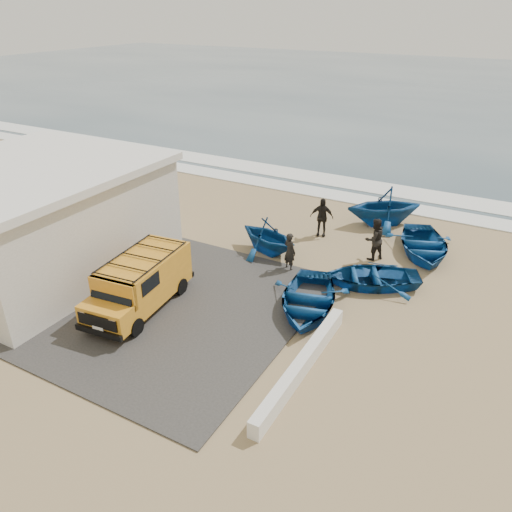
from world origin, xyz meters
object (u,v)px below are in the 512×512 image
at_px(building, 33,217).
at_px(boat_mid_right, 423,245).
at_px(boat_near_right, 371,276).
at_px(fisherman_middle, 374,239).
at_px(boat_mid_left, 268,236).
at_px(fisherman_back, 322,217).
at_px(boat_far_left, 384,206).
at_px(fisherman_front, 290,252).
at_px(parapet, 302,365).
at_px(van, 140,281).
at_px(boat_near_left, 307,300).

distance_m(building, boat_mid_right, 16.56).
xyz_separation_m(boat_near_right, fisherman_middle, (-0.60, 2.25, 0.54)).
distance_m(boat_mid_left, fisherman_back, 3.16).
relative_size(boat_far_left, fisherman_back, 1.99).
height_order(building, fisherman_back, building).
relative_size(boat_near_right, fisherman_front, 2.30).
bearing_deg(parapet, van, 175.39).
bearing_deg(boat_mid_right, fisherman_middle, -160.48).
distance_m(boat_near_right, boat_mid_right, 3.96).
bearing_deg(boat_mid_left, building, 143.72).
bearing_deg(van, fisherman_back, 64.09).
relative_size(boat_near_right, boat_mid_left, 1.23).
bearing_deg(boat_near_left, boat_far_left, 73.31).
distance_m(parapet, fisherman_front, 6.54).
relative_size(boat_near_right, boat_mid_right, 0.90).
bearing_deg(boat_far_left, fisherman_middle, -26.62).
height_order(building, fisherman_front, building).
relative_size(parapet, fisherman_back, 3.21).
height_order(parapet, boat_mid_right, boat_mid_right).
bearing_deg(fisherman_middle, building, -19.40).
height_order(boat_near_left, fisherman_middle, fisherman_middle).
distance_m(fisherman_front, fisherman_middle, 3.80).
bearing_deg(boat_near_right, boat_near_left, -53.27).
xyz_separation_m(building, boat_mid_right, (13.89, 8.86, -1.73)).
relative_size(building, boat_near_right, 2.49).
xyz_separation_m(van, boat_far_left, (5.48, 11.72, -0.08)).
relative_size(boat_near_left, fisherman_middle, 2.21).
bearing_deg(parapet, boat_mid_right, 81.97).
height_order(fisherman_front, fisherman_back, fisherman_back).
height_order(van, boat_mid_right, van).
relative_size(van, boat_mid_left, 1.55).
bearing_deg(building, boat_near_right, 21.81).
bearing_deg(boat_far_left, boat_near_left, -37.77).
xyz_separation_m(building, boat_far_left, (11.38, 11.25, -1.19)).
bearing_deg(boat_near_right, fisherman_middle, 168.76).
height_order(boat_far_left, fisherman_front, boat_far_left).
distance_m(van, boat_near_right, 8.80).
xyz_separation_m(boat_near_right, fisherman_front, (-3.35, -0.38, 0.43)).
bearing_deg(fisherman_middle, boat_near_right, 54.39).
bearing_deg(building, boat_mid_left, 35.89).
bearing_deg(boat_near_right, boat_far_left, 165.79).
bearing_deg(fisherman_back, boat_mid_right, -11.74).
bearing_deg(boat_mid_left, boat_near_left, -117.19).
xyz_separation_m(parapet, van, (-6.59, 0.53, 0.78)).
height_order(boat_near_right, boat_mid_left, boat_mid_left).
bearing_deg(fisherman_middle, boat_mid_right, 169.85).
bearing_deg(fisherman_front, van, 78.19).
height_order(parapet, boat_near_right, boat_near_right).
relative_size(building, boat_mid_right, 2.23).
bearing_deg(boat_near_right, boat_mid_left, -123.07).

